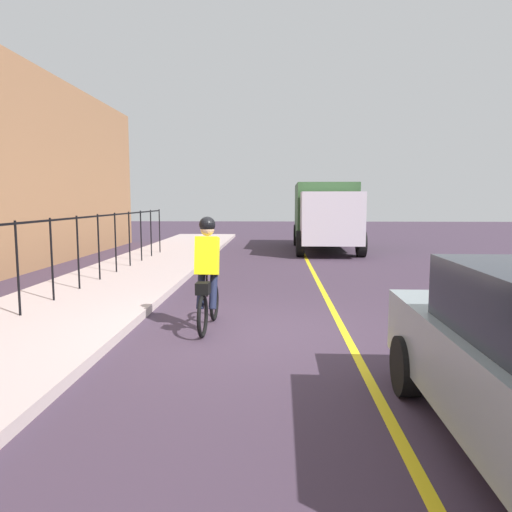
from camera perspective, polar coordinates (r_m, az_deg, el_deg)
name	(u,v)px	position (r m, az deg, el deg)	size (l,w,h in m)	color
ground_plane	(243,333)	(7.69, -1.51, -9.08)	(80.00, 80.00, 0.00)	#3F2F40
lane_line_centre	(345,334)	(7.75, 10.52, -9.04)	(36.00, 0.12, 0.01)	yellow
sidewalk	(32,326)	(8.59, -24.98, -7.51)	(40.00, 3.20, 0.15)	#B8A5A3
iron_fence	(35,246)	(9.46, -24.72, 1.07)	(18.54, 0.04, 1.60)	black
cyclist_lead	(207,274)	(7.72, -5.77, -2.12)	(1.71, 0.37, 1.83)	black
box_truck_background	(325,213)	(20.38, 8.21, 5.07)	(6.75, 2.63, 2.78)	#30532D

